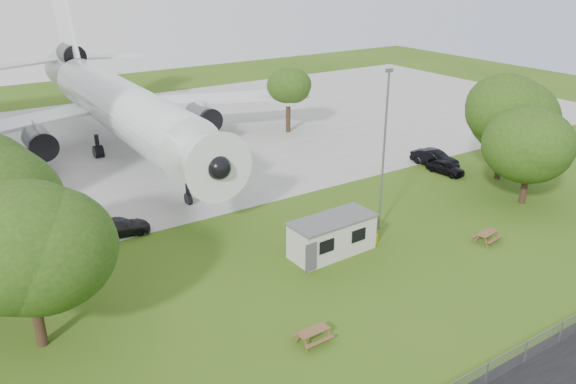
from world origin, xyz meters
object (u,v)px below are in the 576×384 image
site_cabin (332,236)px  picnic_east (486,242)px  airliner (117,102)px  picnic_west (313,342)px

site_cabin → picnic_east: bearing=-25.1°
airliner → picnic_east: airliner is taller
picnic_east → airliner: bearing=105.0°
airliner → site_cabin: bearing=-80.9°
picnic_east → picnic_west: bearing=-179.9°
site_cabin → picnic_east: size_ratio=3.78×
picnic_west → picnic_east: (17.33, 2.55, 0.00)m
airliner → site_cabin: airliner is taller
picnic_east → site_cabin: bearing=146.6°
site_cabin → picnic_east: site_cabin is taller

